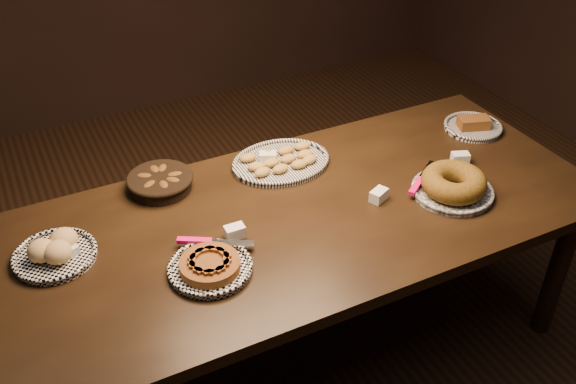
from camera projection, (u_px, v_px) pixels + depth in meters
name	position (u px, v px, depth m)	size (l,w,h in m)	color
ground	(290.00, 352.00, 2.80)	(5.00, 5.00, 0.00)	black
buffet_table	(290.00, 231.00, 2.40)	(2.40, 1.00, 0.75)	black
apple_tart_plate	(210.00, 266.00, 2.11)	(0.32, 0.32, 0.05)	white
madeleine_platter	(281.00, 161.00, 2.63)	(0.41, 0.33, 0.05)	black
bundt_cake_plate	(453.00, 185.00, 2.45)	(0.33, 0.36, 0.10)	black
croissant_basket	(160.00, 181.00, 2.48)	(0.29, 0.29, 0.06)	black
bread_roll_plate	(55.00, 252.00, 2.15)	(0.28, 0.28, 0.09)	white
loaf_plate	(473.00, 126.00, 2.87)	(0.26, 0.26, 0.06)	black
tent_cards	(290.00, 196.00, 2.42)	(1.65, 0.50, 0.04)	white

